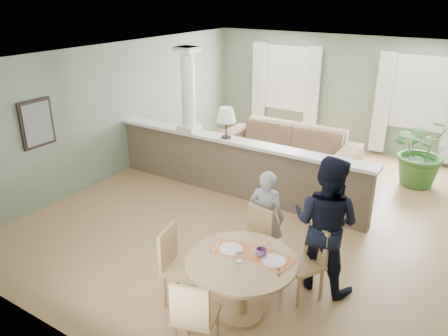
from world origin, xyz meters
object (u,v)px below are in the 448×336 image
Objects in this scene: houseplant at (424,151)px; chair_near at (194,314)px; chair_far_man at (308,258)px; chair_side at (178,262)px; child_person at (266,217)px; sofa at (287,147)px; chair_far_boy at (254,239)px; man_person at (325,224)px; dining_table at (242,271)px.

houseplant is 6.14m from chair_near.
chair_side reaches higher than chair_far_man.
chair_near is 2.01m from child_person.
sofa is at bearing -3.02° from chair_side.
chair_far_boy is at bearing -100.43° from chair_near.
houseplant is at bearing 9.71° from sofa.
chair_far_man is 1.00× the size of chair_near.
child_person is (1.29, -3.50, 0.26)m from sofa.
dining_table is at bearing 65.69° from man_person.
chair_far_boy is 0.79m from chair_far_man.
dining_table is at bearing -72.62° from sofa.
sofa is 2.11× the size of houseplant.
man_person reaches higher than child_person.
child_person is at bearing -101.30° from chair_near.
child_person is (0.50, 1.38, 0.14)m from chair_side.
houseplant is (2.68, 0.52, 0.28)m from sofa.
houseplant reaches higher than dining_table.
sofa is 4.25m from man_person.
dining_table is (-1.09, -5.21, -0.10)m from houseplant.
dining_table is 1.33× the size of chair_far_boy.
chair_near is 0.93m from chair_side.
dining_table is 0.82m from chair_side.
child_person reaches higher than chair_far_man.
houseplant is at bearing -92.45° from man_person.
child_person reaches higher than chair_near.
sofa is 1.66× the size of man_person.
chair_near is at bearing -143.69° from chair_side.
sofa is 2.75m from houseplant.
houseplant reaches higher than child_person.
chair_far_boy reaches higher than dining_table.
dining_table is 1.23m from child_person.
man_person is (-0.50, -4.14, 0.19)m from houseplant.
dining_table is at bearing -59.69° from chair_far_boy.
sofa is at bearing 119.35° from chair_far_boy.
chair_side is 1.91m from man_person.
chair_side reaches higher than dining_table.
chair_far_boy is 0.41m from child_person.
chair_side reaches higher than sofa.
sofa is at bearing -75.71° from child_person.
chair_side reaches higher than chair_near.
chair_far_boy is 0.69× the size of child_person.
chair_side is at bearing -166.21° from dining_table.
chair_far_boy is (-0.29, 0.81, -0.09)m from dining_table.
dining_table is 1.26m from man_person.
sofa is 4.95m from chair_side.
dining_table is 0.70× the size of man_person.
chair_far_boy is at bearing 85.93° from child_person.
chair_far_boy is at bearing -72.78° from sofa.
chair_far_boy is 1.00× the size of chair_far_man.
houseplant is at bearing -115.03° from child_person.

